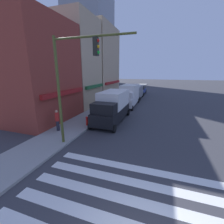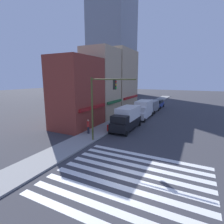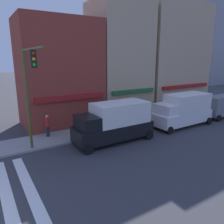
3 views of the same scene
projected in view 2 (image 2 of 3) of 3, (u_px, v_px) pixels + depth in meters
The scene contains 14 objects.
ground_plane at pixel (129, 180), 12.09m from camera, with size 200.00×200.00×0.00m, color #38383D.
sidewalk_left at pixel (49, 157), 15.37m from camera, with size 120.00×3.00×0.15m.
crosswalk_stripes at pixel (129, 179), 12.09m from camera, with size 8.89×10.80×0.01m.
storefront_row at pixel (106, 84), 31.67m from camera, with size 22.79×5.30×12.67m.
tower_distant at pixel (113, 22), 69.70m from camera, with size 17.53×15.03×57.95m.
traffic_signal at pixel (101, 99), 18.23m from camera, with size 0.32×5.00×7.00m.
box_truck_black at pixel (127, 118), 23.68m from camera, with size 6.21×2.42×3.04m.
box_truck_white at pixel (143, 109), 30.42m from camera, with size 6.24×2.42×3.04m.
van_grey at pixel (152, 106), 36.10m from camera, with size 5.03×2.22×2.34m.
suv_blue at pixel (158, 103), 41.54m from camera, with size 4.73×2.12×1.94m.
pedestrian_red_jacket at pixel (88, 126), 21.58m from camera, with size 0.32×0.32×1.77m.
pedestrian_blue_shirt at pixel (129, 109), 33.39m from camera, with size 0.32×0.32×1.77m.
pedestrian_white_shirt at pixel (127, 112), 30.60m from camera, with size 0.32×0.32×1.77m.
fire_hydrant at pixel (108, 128), 22.62m from camera, with size 0.24×0.24×0.84m.
Camera 2 is at (-10.35, -3.84, 6.90)m, focal length 28.00 mm.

